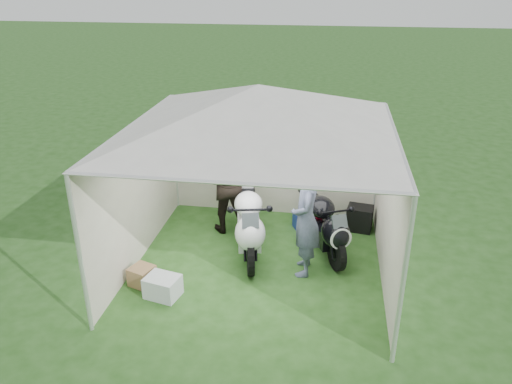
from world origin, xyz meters
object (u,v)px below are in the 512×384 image
(motorcycle_white, at_px, (249,222))
(equipment_box, at_px, (360,218))
(crate_0, at_px, (163,287))
(person_blue_jacket, at_px, (306,218))
(crate_1, at_px, (142,276))
(motorcycle_black, at_px, (324,223))
(canopy_tent, at_px, (259,113))
(paddock_stand, at_px, (305,220))
(person_dark_jacket, at_px, (227,182))

(motorcycle_white, distance_m, equipment_box, 2.27)
(equipment_box, distance_m, crate_0, 3.96)
(person_blue_jacket, distance_m, crate_1, 2.70)
(crate_1, bearing_deg, motorcycle_white, 38.77)
(motorcycle_white, distance_m, motorcycle_black, 1.28)
(motorcycle_black, xyz_separation_m, crate_0, (-2.32, -1.69, -0.39))
(equipment_box, xyz_separation_m, crate_0, (-2.98, -2.61, -0.07))
(canopy_tent, relative_size, motorcycle_black, 3.00)
(canopy_tent, xyz_separation_m, crate_1, (-1.70, -0.89, -2.43))
(paddock_stand, bearing_deg, canopy_tent, -116.16)
(person_dark_jacket, distance_m, person_blue_jacket, 1.95)
(motorcycle_white, height_order, person_dark_jacket, person_dark_jacket)
(equipment_box, bearing_deg, person_dark_jacket, -171.53)
(paddock_stand, xyz_separation_m, crate_0, (-1.96, -2.53, 0.01))
(canopy_tent, bearing_deg, crate_0, -138.25)
(crate_0, bearing_deg, person_dark_jacket, 76.67)
(canopy_tent, relative_size, motorcycle_white, 2.60)
(motorcycle_white, height_order, equipment_box, motorcycle_white)
(motorcycle_black, xyz_separation_m, person_dark_jacket, (-1.79, 0.55, 0.41))
(paddock_stand, height_order, crate_0, crate_0)
(canopy_tent, distance_m, motorcycle_black, 2.34)
(person_blue_jacket, bearing_deg, paddock_stand, -179.32)
(paddock_stand, bearing_deg, crate_1, -136.22)
(canopy_tent, distance_m, crate_1, 3.09)
(person_dark_jacket, bearing_deg, paddock_stand, -172.51)
(motorcycle_white, xyz_separation_m, equipment_box, (1.91, 1.16, -0.37))
(paddock_stand, bearing_deg, motorcycle_white, -129.44)
(person_dark_jacket, bearing_deg, canopy_tent, 120.31)
(motorcycle_white, xyz_separation_m, person_dark_jacket, (-0.54, 0.80, 0.36))
(person_dark_jacket, relative_size, equipment_box, 4.13)
(canopy_tent, height_order, person_blue_jacket, canopy_tent)
(equipment_box, bearing_deg, motorcycle_black, -125.65)
(motorcycle_white, relative_size, equipment_box, 4.67)
(motorcycle_white, xyz_separation_m, paddock_stand, (0.89, 1.09, -0.45))
(person_dark_jacket, distance_m, equipment_box, 2.58)
(motorcycle_white, distance_m, paddock_stand, 1.48)
(paddock_stand, bearing_deg, person_dark_jacket, -168.66)
(motorcycle_black, bearing_deg, crate_0, -167.40)
(person_blue_jacket, bearing_deg, person_dark_jacket, -131.68)
(paddock_stand, relative_size, equipment_box, 0.89)
(canopy_tent, xyz_separation_m, motorcycle_white, (-0.21, 0.30, -1.97))
(motorcycle_black, height_order, person_blue_jacket, person_blue_jacket)
(canopy_tent, xyz_separation_m, crate_0, (-1.28, -1.14, -2.41))
(paddock_stand, height_order, equipment_box, equipment_box)
(motorcycle_black, distance_m, paddock_stand, 0.99)
(paddock_stand, distance_m, person_dark_jacket, 1.67)
(motorcycle_white, relative_size, crate_1, 6.48)
(motorcycle_white, xyz_separation_m, crate_0, (-1.07, -1.44, -0.44))
(person_blue_jacket, bearing_deg, crate_0, -66.23)
(motorcycle_black, relative_size, crate_0, 3.85)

